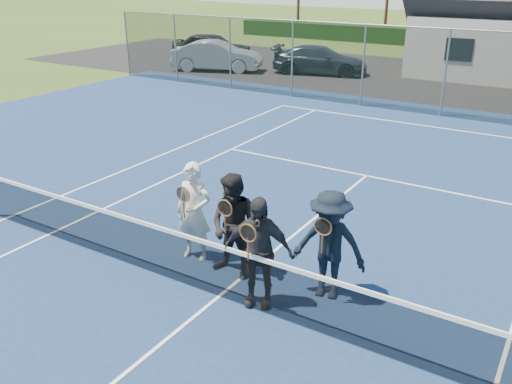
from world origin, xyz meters
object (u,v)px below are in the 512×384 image
Objects in this scene: player_d at (329,245)px; car_b at (217,56)px; player_b at (235,226)px; player_c at (258,252)px; car_c at (320,60)px; tennis_net at (218,268)px; player_a at (194,212)px; car_a at (212,47)px.

car_b is at bearing 130.47° from player_d.
player_b and player_c have the same top height.
car_c is 20.27m from player_c.
car_b is at bearing 125.76° from tennis_net.
player_a is 1.00× the size of player_d.
player_b is 1.63m from player_d.
car_b reaches higher than car_c.
player_b is (0.92, -0.09, -0.00)m from player_a.
car_c is at bearing 108.99° from player_a.
tennis_net is 6.49× the size of player_a.
tennis_net is at bearing -146.48° from player_d.
player_d is (2.54, 0.12, -0.00)m from player_a.
car_b is at bearing -157.28° from car_a.
player_d is at bearing 33.52° from tennis_net.
player_a is at bearing -175.91° from car_c.
car_a is 23.47m from player_b.
car_c is 2.59× the size of player_c.
player_c is 1.00× the size of player_d.
car_b is 19.46m from player_a.
player_b is at bearing -164.78° from car_b.
player_a reaches higher than car_a.
car_a is 2.50× the size of player_d.
player_d is at bearing -168.88° from car_c.
player_c is at bearing -159.59° from car_a.
car_c is 0.40× the size of tennis_net.
player_c is at bearing -171.92° from car_c.
car_b is at bearing 124.55° from player_a.
tennis_net is at bearing -36.83° from player_a.
car_a is 22.85m from player_a.
car_c is at bearing 111.47° from player_b.
player_b and player_d have the same top height.
car_a is at bearing 18.75° from car_b.
car_a is 3.40m from car_b.
car_b is 5.23m from car_c.
player_b is at bearing -173.43° from car_c.
player_d reaches higher than car_c.
car_b is 20.98m from player_c.
car_a is at bearing 126.37° from tennis_net.
player_b reaches higher than car_b.
player_c is (12.74, -16.66, 0.17)m from car_b.
player_c is (7.91, -18.66, 0.24)m from car_c.
car_a is at bearing 127.78° from player_c.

